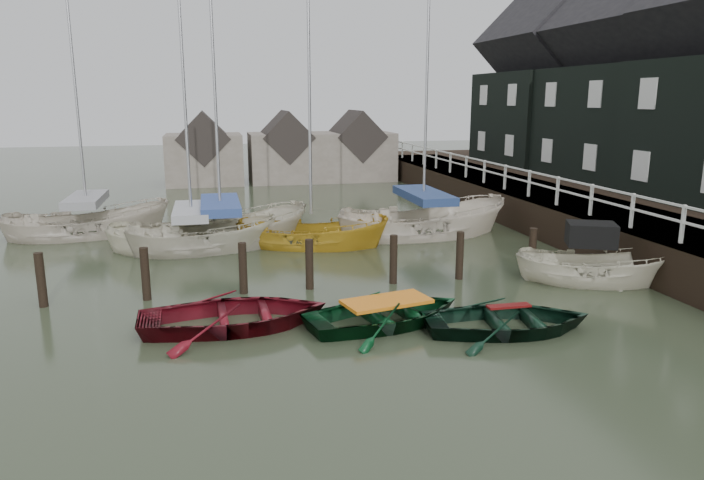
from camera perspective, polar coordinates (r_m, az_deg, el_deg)
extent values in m
plane|color=#2B3320|center=(14.87, 2.60, -7.49)|extent=(120.00, 120.00, 0.00)
cube|color=black|center=(27.19, 16.51, 4.34)|extent=(3.00, 32.00, 0.20)
cube|color=silver|center=(26.36, 13.79, 6.55)|extent=(0.06, 32.00, 0.06)
cube|color=silver|center=(26.40, 13.74, 5.69)|extent=(0.06, 32.00, 0.06)
cube|color=black|center=(30.46, 25.41, 1.82)|extent=(14.00, 38.00, 1.50)
cube|color=black|center=(31.63, 23.87, 9.64)|extent=(6.00, 7.00, 5.00)
cube|color=black|center=(31.76, 24.59, 17.30)|extent=(6.11, 7.14, 6.11)
cube|color=black|center=(37.49, 17.46, 10.47)|extent=(6.40, 7.00, 5.00)
cube|color=black|center=(37.60, 17.91, 16.94)|extent=(6.52, 7.14, 6.52)
cylinder|color=black|center=(17.60, -26.36, -3.90)|extent=(0.22, 0.22, 1.80)
cylinder|color=black|center=(17.17, -18.23, -3.58)|extent=(0.22, 0.22, 1.80)
cylinder|color=black|center=(17.10, -9.86, -3.18)|extent=(0.22, 0.22, 1.80)
cylinder|color=black|center=(17.27, -3.88, -2.86)|extent=(0.22, 0.22, 1.80)
cylinder|color=black|center=(17.79, 3.78, -2.39)|extent=(0.22, 0.22, 1.80)
cylinder|color=black|center=(18.45, 9.75, -2.00)|extent=(0.22, 0.22, 1.80)
cylinder|color=black|center=(19.43, 16.03, -1.56)|extent=(0.22, 0.22, 1.80)
cube|color=#665B51|center=(39.61, -13.28, 7.18)|extent=(4.50, 4.00, 3.00)
cube|color=#282321|center=(39.51, -13.37, 9.05)|extent=(3.18, 4.08, 3.18)
cube|color=#665B51|center=(39.89, -6.02, 7.48)|extent=(4.50, 4.00, 3.00)
cube|color=#282321|center=(39.79, -6.07, 9.35)|extent=(3.18, 4.08, 3.18)
cube|color=#665B51|center=(40.67, 0.34, 7.66)|extent=(4.50, 4.00, 3.00)
cube|color=#282321|center=(40.58, 0.34, 9.48)|extent=(3.18, 4.08, 3.18)
imported|color=#570C14|center=(14.81, -10.54, -7.79)|extent=(4.39, 3.21, 0.89)
imported|color=#083216|center=(14.78, 3.14, -7.62)|extent=(4.39, 3.55, 0.80)
imported|color=black|center=(14.77, 13.94, -8.02)|extent=(4.14, 3.19, 0.79)
imported|color=beige|center=(19.10, 20.91, -3.72)|extent=(4.53, 3.19, 1.64)
cube|color=black|center=(18.94, 20.92, 0.49)|extent=(1.59, 1.44, 0.65)
imported|color=beige|center=(22.44, -14.23, -0.88)|extent=(5.99, 2.79, 2.24)
cylinder|color=#B2B2B7|center=(21.83, -14.99, 12.47)|extent=(0.10, 0.10, 7.91)
cube|color=#98999D|center=(22.16, -14.42, 2.52)|extent=(3.29, 1.49, 0.30)
imported|color=beige|center=(22.63, -11.72, -0.63)|extent=(6.97, 4.21, 2.53)
cylinder|color=#B2B2B7|center=(22.04, -12.42, 14.30)|extent=(0.10, 0.10, 8.90)
cube|color=navy|center=(22.33, -11.89, 3.14)|extent=(3.82, 2.27, 0.30)
imported|color=#B68D22|center=(22.37, -3.69, -0.54)|extent=(5.85, 3.75, 2.11)
cylinder|color=#B2B2B7|center=(21.77, -3.91, 13.76)|extent=(0.10, 0.10, 8.73)
imported|color=beige|center=(24.15, 6.45, 0.40)|extent=(6.93, 2.97, 2.62)
cylinder|color=#B2B2B7|center=(23.61, 6.83, 14.85)|extent=(0.10, 0.10, 9.18)
cube|color=navy|center=(23.87, 6.55, 4.07)|extent=(3.81, 1.58, 0.30)
imported|color=beige|center=(25.98, -22.77, 0.35)|extent=(6.34, 3.29, 2.33)
cylinder|color=#B2B2B7|center=(25.47, -23.84, 12.35)|extent=(0.10, 0.10, 8.28)
cube|color=gray|center=(25.74, -23.04, 3.40)|extent=(3.48, 1.77, 0.30)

